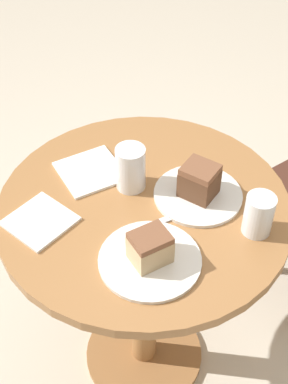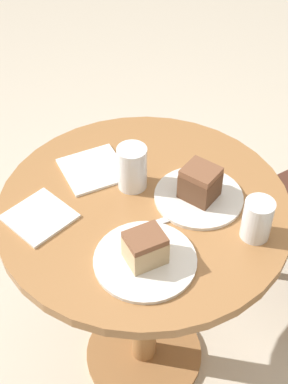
# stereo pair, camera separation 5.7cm
# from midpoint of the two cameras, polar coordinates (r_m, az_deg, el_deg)

# --- Properties ---
(ground_plane) EXTENTS (8.00, 8.00, 0.00)m
(ground_plane) POSITION_cam_midpoint_polar(r_m,az_deg,el_deg) (2.03, -0.84, -16.97)
(ground_plane) COLOR beige
(table) EXTENTS (0.78, 0.78, 0.78)m
(table) POSITION_cam_midpoint_polar(r_m,az_deg,el_deg) (1.56, -1.06, -6.49)
(table) COLOR #9E6B3D
(table) RESTS_ON ground_plane
(plate_near) EXTENTS (0.25, 0.25, 0.01)m
(plate_near) POSITION_cam_midpoint_polar(r_m,az_deg,el_deg) (1.27, -0.67, -7.30)
(plate_near) COLOR silver
(plate_near) RESTS_ON table
(plate_far) EXTENTS (0.24, 0.24, 0.01)m
(plate_far) POSITION_cam_midpoint_polar(r_m,az_deg,el_deg) (1.43, 4.63, -0.32)
(plate_far) COLOR silver
(plate_far) RESTS_ON table
(cake_slice_near) EXTENTS (0.08, 0.10, 0.08)m
(cake_slice_near) POSITION_cam_midpoint_polar(r_m,az_deg,el_deg) (1.24, -0.69, -5.97)
(cake_slice_near) COLOR tan
(cake_slice_near) RESTS_ON plate_near
(cake_slice_far) EXTENTS (0.11, 0.11, 0.09)m
(cake_slice_far) POSITION_cam_midpoint_polar(r_m,az_deg,el_deg) (1.39, 4.75, 1.19)
(cake_slice_far) COLOR brown
(cake_slice_far) RESTS_ON plate_far
(glass_lemonade) EXTENTS (0.08, 0.08, 0.13)m
(glass_lemonade) POSITION_cam_midpoint_polar(r_m,az_deg,el_deg) (1.42, -2.59, 2.30)
(glass_lemonade) COLOR silver
(glass_lemonade) RESTS_ON table
(glass_water) EXTENTS (0.07, 0.07, 0.11)m
(glass_water) POSITION_cam_midpoint_polar(r_m,az_deg,el_deg) (1.33, 10.90, -2.54)
(glass_water) COLOR silver
(glass_water) RESTS_ON table
(napkin_stack) EXTENTS (0.18, 0.18, 0.01)m
(napkin_stack) POSITION_cam_midpoint_polar(r_m,az_deg,el_deg) (1.51, -6.79, 2.20)
(napkin_stack) COLOR white
(napkin_stack) RESTS_ON table
(fork) EXTENTS (0.04, 0.17, 0.00)m
(fork) POSITION_cam_midpoint_polar(r_m,az_deg,el_deg) (1.37, 1.57, -2.82)
(fork) COLOR silver
(fork) RESTS_ON table
(napkin_side) EXTENTS (0.18, 0.18, 0.01)m
(napkin_side) POSITION_cam_midpoint_polar(r_m,az_deg,el_deg) (1.39, -12.21, -3.08)
(napkin_side) COLOR white
(napkin_side) RESTS_ON table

